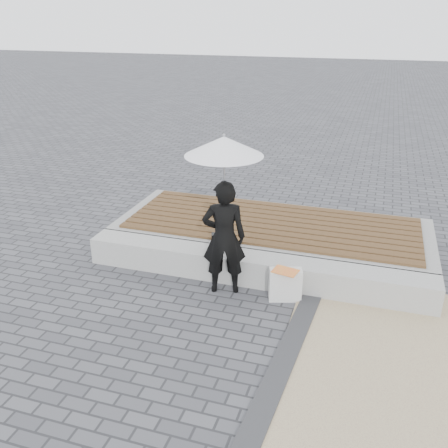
{
  "coord_description": "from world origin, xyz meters",
  "views": [
    {
      "loc": [
        1.49,
        -4.49,
        3.57
      ],
      "look_at": [
        -0.32,
        1.23,
        1.0
      ],
      "focal_mm": 39.78,
      "sensor_mm": 36.0,
      "label": 1
    }
  ],
  "objects": [
    {
      "name": "parasol",
      "position": [
        -0.32,
        1.23,
        2.05
      ],
      "size": [
        0.99,
        0.99,
        1.27
      ],
      "rotation": [
        0.0,
        0.0,
        -0.02
      ],
      "color": "#A7A7AC",
      "rests_on": "ground"
    },
    {
      "name": "ground",
      "position": [
        0.0,
        0.0,
        0.0
      ],
      "size": [
        80.0,
        80.0,
        0.0
      ],
      "primitive_type": "plane",
      "color": "#4A4B4F",
      "rests_on": "ground"
    },
    {
      "name": "handbag",
      "position": [
        -0.48,
        1.7,
        0.52
      ],
      "size": [
        0.35,
        0.22,
        0.23
      ],
      "primitive_type": "cube",
      "rotation": [
        0.0,
        0.0,
        0.34
      ],
      "color": "black",
      "rests_on": "seating_ledge"
    },
    {
      "name": "timber_decking",
      "position": [
        0.0,
        2.8,
        0.42
      ],
      "size": [
        4.6,
        1.8,
        0.04
      ],
      "primitive_type": null,
      "color": "brown",
      "rests_on": "timber_platform"
    },
    {
      "name": "seating_ledge",
      "position": [
        0.0,
        1.6,
        0.2
      ],
      "size": [
        5.0,
        0.45,
        0.4
      ],
      "primitive_type": "cube",
      "color": "#A4A5A0",
      "rests_on": "ground"
    },
    {
      "name": "magazine",
      "position": [
        0.53,
        1.19,
        0.46
      ],
      "size": [
        0.36,
        0.29,
        0.01
      ],
      "primitive_type": "cube",
      "rotation": [
        0.0,
        0.0,
        -0.2
      ],
      "color": "red",
      "rests_on": "canvas_tote"
    },
    {
      "name": "timber_platform",
      "position": [
        0.0,
        2.8,
        0.2
      ],
      "size": [
        5.0,
        2.0,
        0.4
      ],
      "primitive_type": "cube",
      "color": "gray",
      "rests_on": "ground"
    },
    {
      "name": "canvas_tote",
      "position": [
        0.53,
        1.24,
        0.23
      ],
      "size": [
        0.46,
        0.3,
        0.45
      ],
      "primitive_type": "cube",
      "rotation": [
        0.0,
        0.0,
        0.3
      ],
      "color": "silver",
      "rests_on": "ground"
    },
    {
      "name": "woman",
      "position": [
        -0.32,
        1.23,
        0.8
      ],
      "size": [
        0.67,
        0.54,
        1.6
      ],
      "primitive_type": "imported",
      "rotation": [
        0.0,
        0.0,
        3.45
      ],
      "color": "black",
      "rests_on": "ground"
    },
    {
      "name": "edging_band",
      "position": [
        0.75,
        -0.5,
        0.02
      ],
      "size": [
        0.61,
        5.2,
        0.04
      ],
      "primitive_type": "cube",
      "rotation": [
        0.0,
        0.0,
        -0.07
      ],
      "color": "#313234",
      "rests_on": "ground"
    }
  ]
}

